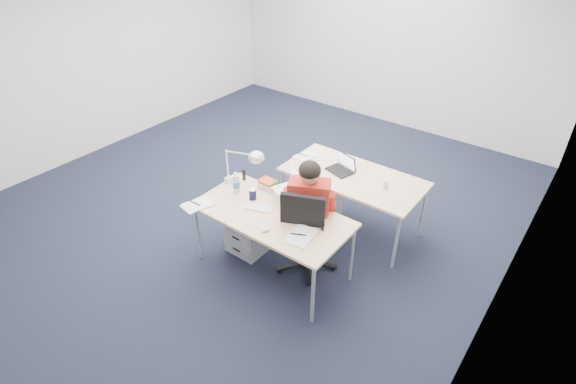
{
  "coord_description": "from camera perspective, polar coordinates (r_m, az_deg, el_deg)",
  "views": [
    {
      "loc": [
        3.27,
        -3.54,
        3.37
      ],
      "look_at": [
        0.96,
        -0.48,
        0.85
      ],
      "focal_mm": 28.0,
      "sensor_mm": 36.0,
      "label": 1
    }
  ],
  "objects": [
    {
      "name": "sunglasses",
      "position": [
        4.3,
        4.1,
        -4.47
      ],
      "size": [
        0.13,
        0.1,
        0.03
      ],
      "primitive_type": null,
      "rotation": [
        0.0,
        0.0,
        -0.42
      ],
      "color": "black",
      "rests_on": "desk_near"
    },
    {
      "name": "drawer_pedestal_near",
      "position": [
        5.07,
        -4.65,
        -4.45
      ],
      "size": [
        0.4,
        0.5,
        0.55
      ],
      "primitive_type": "cube",
      "color": "#AEB1B3",
      "rests_on": "ground"
    },
    {
      "name": "desk_near",
      "position": [
        4.52,
        -2.04,
        -3.24
      ],
      "size": [
        1.6,
        0.8,
        0.73
      ],
      "color": "tan",
      "rests_on": "ground"
    },
    {
      "name": "office_chair",
      "position": [
        4.77,
        2.24,
        -6.82
      ],
      "size": [
        0.87,
        0.87,
        1.06
      ],
      "rotation": [
        0.0,
        0.0,
        0.4
      ],
      "color": "black",
      "rests_on": "ground"
    },
    {
      "name": "computer_mouse",
      "position": [
        4.26,
        -2.86,
        -4.8
      ],
      "size": [
        0.08,
        0.1,
        0.03
      ],
      "primitive_type": "ellipsoid",
      "rotation": [
        0.0,
        0.0,
        -0.35
      ],
      "color": "white",
      "rests_on": "desk_near"
    },
    {
      "name": "silver_laptop",
      "position": [
        4.58,
        -0.1,
        0.49
      ],
      "size": [
        0.38,
        0.34,
        0.33
      ],
      "primitive_type": null,
      "rotation": [
        0.0,
        0.0,
        -0.41
      ],
      "color": "silver",
      "rests_on": "desk_near"
    },
    {
      "name": "far_papers",
      "position": [
        5.5,
        2.14,
        4.59
      ],
      "size": [
        0.24,
        0.29,
        0.01
      ],
      "primitive_type": "cube",
      "rotation": [
        0.0,
        0.0,
        -0.22
      ],
      "color": "white",
      "rests_on": "desk_far"
    },
    {
      "name": "papers_right",
      "position": [
        4.2,
        1.57,
        -5.62
      ],
      "size": [
        0.26,
        0.34,
        0.01
      ],
      "primitive_type": "cube",
      "rotation": [
        0.0,
        0.0,
        0.16
      ],
      "color": "#ECD988",
      "rests_on": "desk_near"
    },
    {
      "name": "desk_far",
      "position": [
        5.18,
        8.26,
        1.64
      ],
      "size": [
        1.6,
        0.8,
        0.73
      ],
      "color": "tan",
      "rests_on": "ground"
    },
    {
      "name": "seated_person",
      "position": [
        4.7,
        2.85,
        -2.26
      ],
      "size": [
        0.62,
        0.79,
        1.29
      ],
      "rotation": [
        0.0,
        0.0,
        0.46
      ],
      "color": "#B42519",
      "rests_on": "ground"
    },
    {
      "name": "bear_figurine",
      "position": [
        4.78,
        -1.54,
        0.79
      ],
      "size": [
        0.08,
        0.07,
        0.15
      ],
      "primitive_type": null,
      "rotation": [
        0.0,
        0.0,
        0.09
      ],
      "color": "#34651B",
      "rests_on": "desk_near"
    },
    {
      "name": "can_koozie",
      "position": [
        4.68,
        -4.51,
        -0.24
      ],
      "size": [
        0.1,
        0.1,
        0.12
      ],
      "primitive_type": "cylinder",
      "rotation": [
        0.0,
        0.0,
        0.4
      ],
      "color": "#16133D",
      "rests_on": "desk_near"
    },
    {
      "name": "floor",
      "position": [
        5.88,
        -4.64,
        -1.8
      ],
      "size": [
        7.0,
        7.0,
        0.0
      ],
      "primitive_type": "plane",
      "color": "black",
      "rests_on": "ground"
    },
    {
      "name": "headphones",
      "position": [
        4.59,
        0.77,
        -1.58
      ],
      "size": [
        0.25,
        0.21,
        0.03
      ],
      "primitive_type": null,
      "rotation": [
        0.0,
        0.0,
        0.26
      ],
      "color": "black",
      "rests_on": "desk_near"
    },
    {
      "name": "cordless_phone",
      "position": [
        5.01,
        -5.63,
        2.18
      ],
      "size": [
        0.04,
        0.03,
        0.13
      ],
      "primitive_type": "cube",
      "rotation": [
        0.0,
        0.0,
        -0.24
      ],
      "color": "black",
      "rests_on": "desk_near"
    },
    {
      "name": "drawer_pedestal_far",
      "position": [
        5.54,
        3.93,
        -0.81
      ],
      "size": [
        0.4,
        0.5,
        0.55
      ],
      "primitive_type": "cube",
      "color": "#AEB1B3",
      "rests_on": "ground"
    },
    {
      "name": "desk_lamp",
      "position": [
        4.78,
        -6.34,
        3.36
      ],
      "size": [
        0.5,
        0.26,
        0.54
      ],
      "primitive_type": null,
      "rotation": [
        0.0,
        0.0,
        -0.2
      ],
      "color": "silver",
      "rests_on": "desk_near"
    },
    {
      "name": "dark_laptop",
      "position": [
        5.16,
        6.62,
        3.64
      ],
      "size": [
        0.36,
        0.36,
        0.21
      ],
      "primitive_type": null,
      "rotation": [
        0.0,
        0.0,
        -0.29
      ],
      "color": "black",
      "rests_on": "desk_far"
    },
    {
      "name": "wireless_keyboard",
      "position": [
        4.57,
        -3.79,
        -2.0
      ],
      "size": [
        0.31,
        0.2,
        0.01
      ],
      "primitive_type": "cube",
      "rotation": [
        0.0,
        0.0,
        0.33
      ],
      "color": "white",
      "rests_on": "desk_near"
    },
    {
      "name": "water_bottle",
      "position": [
        4.79,
        -6.6,
        1.22
      ],
      "size": [
        0.08,
        0.08,
        0.24
      ],
      "primitive_type": "cylinder",
      "rotation": [
        0.0,
        0.0,
        -0.09
      ],
      "color": "silver",
      "rests_on": "desk_near"
    },
    {
      "name": "papers_left",
      "position": [
        4.7,
        -11.51,
        -1.59
      ],
      "size": [
        0.27,
        0.33,
        0.01
      ],
      "primitive_type": "cube",
      "rotation": [
        0.0,
        0.0,
        -0.27
      ],
      "color": "#ECD988",
      "rests_on": "desk_near"
    },
    {
      "name": "room",
      "position": [
        5.1,
        -5.52,
        14.16
      ],
      "size": [
        6.02,
        7.02,
        2.8
      ],
      "color": "beige",
      "rests_on": "ground"
    },
    {
      "name": "far_cup",
      "position": [
        4.99,
        12.26,
        1.07
      ],
      "size": [
        0.07,
        0.07,
        0.09
      ],
      "primitive_type": "cylinder",
      "rotation": [
        0.0,
        0.0,
        -0.13
      ],
      "color": "white",
      "rests_on": "desk_far"
    },
    {
      "name": "book_stack",
      "position": [
        4.87,
        -2.61,
        1.01
      ],
      "size": [
        0.23,
        0.21,
        0.09
      ],
      "primitive_type": "cube",
      "rotation": [
        0.0,
        0.0,
        0.38
      ],
      "color": "silver",
      "rests_on": "desk_near"
    }
  ]
}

